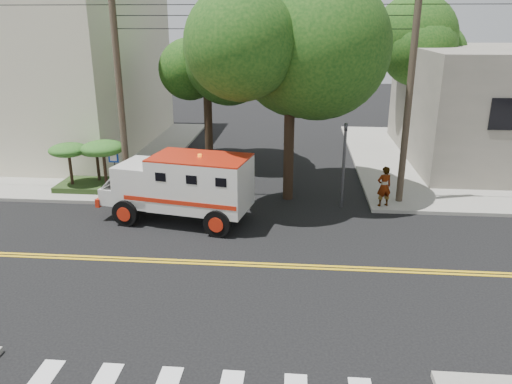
{
  "coord_description": "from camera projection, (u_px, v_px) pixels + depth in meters",
  "views": [
    {
      "loc": [
        1.91,
        -14.48,
        7.52
      ],
      "look_at": [
        0.42,
        2.61,
        1.6
      ],
      "focal_mm": 35.0,
      "sensor_mm": 36.0,
      "label": 1
    }
  ],
  "objects": [
    {
      "name": "accessibility_sign",
      "position": [
        115.0,
        167.0,
        22.12
      ],
      "size": [
        0.45,
        0.1,
        2.02
      ],
      "color": "#3F3F42",
      "rests_on": "ground"
    },
    {
      "name": "building_left",
      "position": [
        10.0,
        62.0,
        29.96
      ],
      "size": [
        16.0,
        14.0,
        10.0
      ],
      "primitive_type": "cube",
      "color": "beige",
      "rests_on": "sidewalk_nw"
    },
    {
      "name": "sidewalk_nw",
      "position": [
        42.0,
        151.0,
        30.04
      ],
      "size": [
        17.0,
        17.0,
        0.15
      ],
      "primitive_type": "cube",
      "color": "gray",
      "rests_on": "ground"
    },
    {
      "name": "tree_main",
      "position": [
        302.0,
        29.0,
        19.58
      ],
      "size": [
        6.08,
        5.7,
        9.85
      ],
      "color": "black",
      "rests_on": "ground"
    },
    {
      "name": "tree_left",
      "position": [
        212.0,
        57.0,
        25.7
      ],
      "size": [
        4.48,
        4.2,
        7.7
      ],
      "color": "black",
      "rests_on": "ground"
    },
    {
      "name": "traffic_signal",
      "position": [
        344.0,
        156.0,
        20.48
      ],
      "size": [
        0.15,
        0.18,
        3.6
      ],
      "color": "#3F3F42",
      "rests_on": "ground"
    },
    {
      "name": "armored_truck",
      "position": [
        182.0,
        184.0,
        19.25
      ],
      "size": [
        6.18,
        3.27,
        2.68
      ],
      "rotation": [
        0.0,
        0.0,
        -0.19
      ],
      "color": "silver",
      "rests_on": "ground"
    },
    {
      "name": "palm_planter",
      "position": [
        91.0,
        157.0,
        22.56
      ],
      "size": [
        3.52,
        2.63,
        2.36
      ],
      "color": "#1E3314",
      "rests_on": "sidewalk_nw"
    },
    {
      "name": "pedestrian_b",
      "position": [
        451.0,
        164.0,
        24.08
      ],
      "size": [
        0.95,
        0.85,
        1.63
      ],
      "primitive_type": "imported",
      "rotation": [
        0.0,
        0.0,
        2.8
      ],
      "color": "gray",
      "rests_on": "sidewalk_ne"
    },
    {
      "name": "tree_right",
      "position": [
        423.0,
        47.0,
        28.38
      ],
      "size": [
        4.8,
        4.5,
        8.2
      ],
      "color": "black",
      "rests_on": "ground"
    },
    {
      "name": "utility_pole_left",
      "position": [
        120.0,
        96.0,
        20.89
      ],
      "size": [
        0.28,
        0.28,
        9.0
      ],
      "primitive_type": "cylinder",
      "color": "#382D23",
      "rests_on": "ground"
    },
    {
      "name": "ground",
      "position": [
        236.0,
        264.0,
        16.25
      ],
      "size": [
        100.0,
        100.0,
        0.0
      ],
      "primitive_type": "plane",
      "color": "black",
      "rests_on": "ground"
    },
    {
      "name": "sidewalk_ne",
      "position": [
        506.0,
        161.0,
        27.83
      ],
      "size": [
        17.0,
        17.0,
        0.15
      ],
      "primitive_type": "cube",
      "color": "gray",
      "rests_on": "ground"
    },
    {
      "name": "utility_pole_right",
      "position": [
        409.0,
        99.0,
        20.1
      ],
      "size": [
        0.28,
        0.28,
        9.0
      ],
      "primitive_type": "cylinder",
      "color": "#382D23",
      "rests_on": "ground"
    },
    {
      "name": "pedestrian_a",
      "position": [
        384.0,
        186.0,
        20.65
      ],
      "size": [
        0.72,
        0.58,
        1.71
      ],
      "primitive_type": "imported",
      "rotation": [
        0.0,
        0.0,
        3.45
      ],
      "color": "gray",
      "rests_on": "sidewalk_ne"
    }
  ]
}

